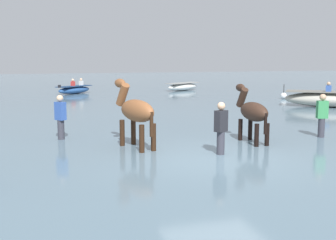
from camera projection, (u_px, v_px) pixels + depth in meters
name	position (u px, v px, depth m)	size (l,w,h in m)	color
ground_plane	(218.00, 169.00, 10.66)	(120.00, 120.00, 0.00)	#756B56
water_surface	(134.00, 113.00, 20.12)	(90.00, 90.00, 0.29)	slate
horse_lead_chestnut	(136.00, 112.00, 11.63)	(0.95, 1.96, 2.14)	brown
horse_trailing_dark_bay	(252.00, 113.00, 12.37)	(0.50, 1.78, 1.94)	#382319
boat_distant_east	(183.00, 87.00, 31.47)	(3.13, 2.49, 0.56)	silver
boat_far_inshore	(328.00, 99.00, 21.20)	(4.13, 3.50, 1.25)	#B2AD9E
boat_mid_outer	(74.00, 89.00, 28.82)	(2.64, 2.45, 0.99)	#28518E
person_spectator_far	(322.00, 119.00, 13.21)	(0.36, 0.28, 1.63)	#383842
person_wading_close	(61.00, 120.00, 12.87)	(0.35, 0.38, 1.63)	#383842
person_onlooker_right	(221.00, 132.00, 10.88)	(0.38, 0.32, 1.63)	#383842
channel_buoy	(284.00, 96.00, 25.20)	(0.37, 0.37, 0.85)	silver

